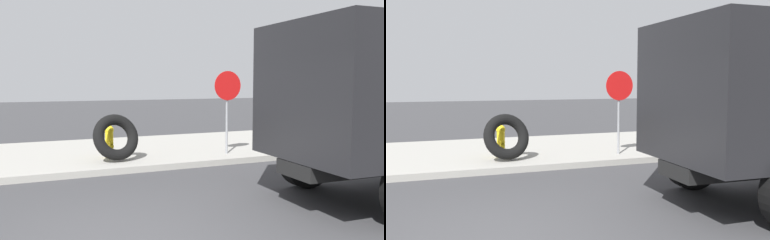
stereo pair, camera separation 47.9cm
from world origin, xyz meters
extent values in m
cube|color=#99968E|center=(0.00, 6.50, 0.07)|extent=(36.00, 5.00, 0.15)
cylinder|color=yellow|center=(0.94, 5.36, 0.47)|extent=(0.20, 0.20, 0.64)
sphere|color=yellow|center=(0.94, 5.36, 0.85)|extent=(0.23, 0.23, 0.23)
cylinder|color=yellow|center=(0.94, 5.18, 0.55)|extent=(0.09, 0.16, 0.09)
cylinder|color=yellow|center=(0.94, 5.54, 0.55)|extent=(0.09, 0.16, 0.09)
cylinder|color=yellow|center=(0.94, 5.18, 0.47)|extent=(0.11, 0.16, 0.11)
torus|color=black|center=(0.99, 4.83, 0.73)|extent=(1.22, 0.82, 1.15)
cylinder|color=gray|center=(3.92, 4.71, 1.24)|extent=(0.06, 0.06, 2.17)
cylinder|color=red|center=(3.92, 4.67, 1.94)|extent=(0.76, 0.02, 0.76)
cube|color=black|center=(3.70, 0.25, 1.90)|extent=(2.08, 2.56, 2.20)
cylinder|color=black|center=(3.94, 1.49, 0.55)|extent=(1.11, 0.33, 1.10)
camera|label=1|loc=(-1.33, -5.05, 2.06)|focal=39.50mm
camera|label=2|loc=(-0.88, -5.23, 2.06)|focal=39.50mm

